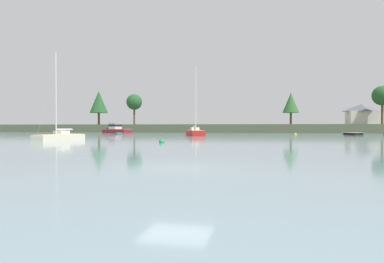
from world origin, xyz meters
name	(u,v)px	position (x,y,z in m)	size (l,w,h in m)	color
ground_plane	(177,167)	(0.00, 0.00, 0.00)	(487.97, 487.97, 0.00)	gray
far_shore_bank	(259,128)	(0.00, 102.77, 1.04)	(219.59, 59.66, 2.09)	#4C563D
sailboat_red	(195,134)	(-8.71, 44.83, 0.26)	(4.74, 8.26, 11.88)	#B2231E
cruiser_maroon	(114,131)	(-32.60, 65.62, 0.51)	(8.84, 5.87, 4.51)	maroon
dinghy_black	(353,134)	(17.78, 55.19, 0.16)	(2.87, 4.21, 0.63)	black
dinghy_teal	(119,134)	(-25.62, 52.64, 0.10)	(2.30, 2.74, 0.38)	#196B70
sailboat_cream	(60,138)	(-19.28, 22.51, 0.21)	(2.73, 6.73, 9.98)	beige
mooring_buoy_green	(162,142)	(-6.49, 19.08, 0.09)	(0.49, 0.49, 0.55)	#1E8C47
mooring_buoy_yellow	(295,134)	(8.15, 58.28, 0.08)	(0.46, 0.46, 0.51)	yellow
mooring_buoy_white	(192,134)	(-11.04, 52.96, 0.08)	(0.47, 0.47, 0.52)	white
shore_tree_inland_a	(99,102)	(-54.62, 101.15, 10.02)	(6.17, 6.17, 11.76)	brown
shore_tree_left	(291,103)	(8.78, 85.67, 7.82)	(4.35, 4.35, 8.44)	brown
shore_tree_center	(382,96)	(35.72, 102.10, 10.60)	(5.83, 5.83, 11.51)	brown
shore_tree_right_mid	(134,102)	(-34.41, 82.99, 8.47)	(4.47, 4.47, 8.67)	brown
cottage_hillside	(362,114)	(32.20, 111.31, 5.57)	(8.97, 10.16, 6.73)	silver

